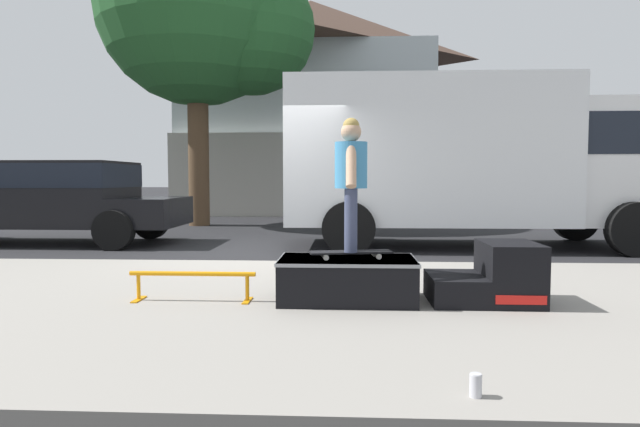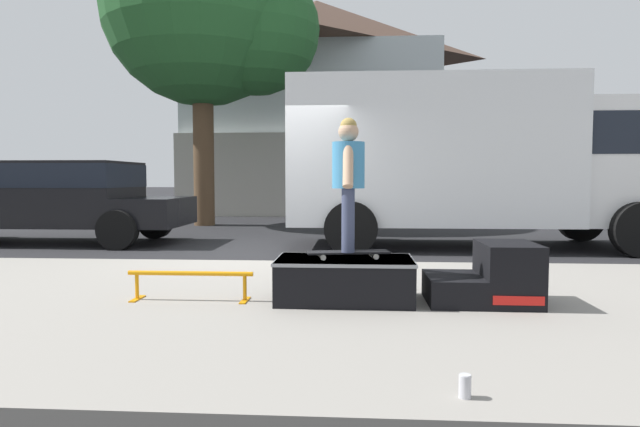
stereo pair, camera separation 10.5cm
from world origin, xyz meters
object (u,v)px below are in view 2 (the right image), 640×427
at_px(skateboard, 348,253).
at_px(pickup_truck_black, 51,198).
at_px(skater_kid, 348,173).
at_px(skate_box, 345,278).
at_px(grind_rail, 190,279).
at_px(street_tree_main, 213,12).
at_px(soda_can, 465,386).
at_px(kicker_ramp, 491,278).
at_px(box_truck, 480,156).

height_order(skateboard, pickup_truck_black, pickup_truck_black).
bearing_deg(skateboard, skater_kid, -45.00).
distance_m(skate_box, skater_kid, 1.00).
height_order(grind_rail, street_tree_main, street_tree_main).
bearing_deg(soda_can, skate_box, 106.85).
relative_size(kicker_ramp, street_tree_main, 0.12).
distance_m(box_truck, street_tree_main, 8.52).
relative_size(kicker_ramp, pickup_truck_black, 0.18).
relative_size(kicker_ramp, soda_can, 7.94).
bearing_deg(kicker_ramp, soda_can, -106.77).
bearing_deg(skate_box, skateboard, -15.97).
bearing_deg(grind_rail, skateboard, 2.72).
xyz_separation_m(kicker_ramp, skateboard, (-1.33, -0.01, 0.23)).
distance_m(skater_kid, box_truck, 5.69).
height_order(skateboard, street_tree_main, street_tree_main).
distance_m(skateboard, street_tree_main, 11.46).
bearing_deg(grind_rail, pickup_truck_black, 129.83).
bearing_deg(skate_box, grind_rail, -176.86).
xyz_separation_m(soda_can, pickup_truck_black, (-6.60, 7.51, 0.71)).
relative_size(skateboard, box_truck, 0.12).
xyz_separation_m(skateboard, pickup_truck_black, (-5.95, 5.26, 0.31)).
distance_m(kicker_ramp, skateboard, 1.35).
xyz_separation_m(pickup_truck_black, street_tree_main, (2.19, 4.27, 4.83)).
distance_m(kicker_ramp, street_tree_main, 12.05).
bearing_deg(soda_can, grind_rail, 134.68).
xyz_separation_m(grind_rail, box_truck, (3.86, 5.24, 1.38)).
relative_size(box_truck, street_tree_main, 0.81).
bearing_deg(grind_rail, skate_box, 3.14).
distance_m(skater_kid, soda_can, 2.61).
relative_size(skater_kid, soda_can, 9.95).
bearing_deg(kicker_ramp, skate_box, 179.99).
distance_m(skate_box, box_truck, 5.85).
distance_m(soda_can, street_tree_main, 13.74).
bearing_deg(box_truck, soda_can, -102.97).
distance_m(skate_box, pickup_truck_black, 7.93).
bearing_deg(pickup_truck_black, skate_box, -41.58).
bearing_deg(box_truck, kicker_ramp, -101.26).
bearing_deg(skater_kid, pickup_truck_black, 138.52).
bearing_deg(kicker_ramp, pickup_truck_black, 144.21).
relative_size(grind_rail, box_truck, 0.17).
xyz_separation_m(kicker_ramp, pickup_truck_black, (-7.28, 5.25, 0.54)).
distance_m(pickup_truck_black, street_tree_main, 6.80).
height_order(skate_box, kicker_ramp, kicker_ramp).
bearing_deg(pickup_truck_black, street_tree_main, 62.85).
relative_size(skate_box, pickup_truck_black, 0.23).
height_order(kicker_ramp, skateboard, kicker_ramp).
distance_m(box_truck, pickup_truck_black, 8.35).
bearing_deg(skateboard, street_tree_main, 111.54).
relative_size(skateboard, soda_can, 6.38).
xyz_separation_m(kicker_ramp, grind_rail, (-2.84, -0.08, -0.03)).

